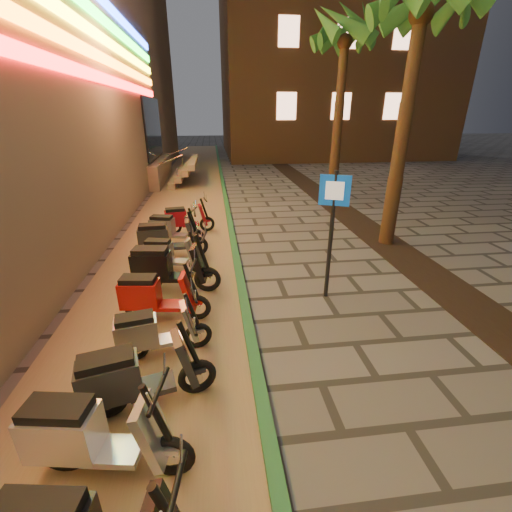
{
  "coord_description": "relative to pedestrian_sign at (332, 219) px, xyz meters",
  "views": [
    {
      "loc": [
        -1.4,
        -1.98,
        3.57
      ],
      "look_at": [
        -0.7,
        3.63,
        1.2
      ],
      "focal_mm": 24.0,
      "sensor_mm": 36.0,
      "label": 1
    }
  ],
  "objects": [
    {
      "name": "scooter_7",
      "position": [
        -3.41,
        -0.46,
        -1.19
      ],
      "size": [
        1.64,
        0.64,
        1.15
      ],
      "rotation": [
        0.0,
        0.0,
        -0.12
      ],
      "color": "black",
      "rests_on": "ground"
    },
    {
      "name": "scooter_6",
      "position": [
        -3.28,
        -1.54,
        -1.24
      ],
      "size": [
        1.47,
        0.67,
        1.03
      ],
      "rotation": [
        0.0,
        0.0,
        0.21
      ],
      "color": "black",
      "rests_on": "ground"
    },
    {
      "name": "ground",
      "position": [
        -0.84,
        -4.12,
        -1.69
      ],
      "size": [
        120.0,
        120.0,
        0.0
      ],
      "primitive_type": "plane",
      "color": "#474442",
      "rests_on": "ground"
    },
    {
      "name": "scooter_9",
      "position": [
        -3.39,
        1.63,
        -1.23
      ],
      "size": [
        1.5,
        0.69,
        1.06
      ],
      "rotation": [
        0.0,
        0.0,
        -0.22
      ],
      "color": "black",
      "rests_on": "ground"
    },
    {
      "name": "scooter_5",
      "position": [
        -3.36,
        -2.59,
        -1.17
      ],
      "size": [
        1.69,
        0.83,
        1.2
      ],
      "rotation": [
        0.0,
        0.0,
        0.25
      ],
      "color": "black",
      "rests_on": "ground"
    },
    {
      "name": "scooter_8",
      "position": [
        -3.33,
        0.63,
        -1.12
      ],
      "size": [
        1.85,
        0.73,
        1.3
      ],
      "rotation": [
        0.0,
        0.0,
        -0.13
      ],
      "color": "black",
      "rests_on": "ground"
    },
    {
      "name": "scooter_11",
      "position": [
        -3.53,
        3.54,
        -1.2
      ],
      "size": [
        1.58,
        0.75,
        1.11
      ],
      "rotation": [
        0.0,
        0.0,
        -0.23
      ],
      "color": "black",
      "rests_on": "ground"
    },
    {
      "name": "scooter_12",
      "position": [
        -3.23,
        4.5,
        -1.21
      ],
      "size": [
        1.56,
        0.67,
        1.1
      ],
      "rotation": [
        0.0,
        0.0,
        0.17
      ],
      "color": "black",
      "rests_on": "ground"
    },
    {
      "name": "scooter_4",
      "position": [
        -3.62,
        -3.4,
        -1.16
      ],
      "size": [
        1.72,
        0.72,
        1.21
      ],
      "rotation": [
        0.0,
        0.0,
        -0.16
      ],
      "color": "black",
      "rests_on": "ground"
    },
    {
      "name": "green_curb",
      "position": [
        -1.74,
        5.88,
        -1.64
      ],
      "size": [
        0.18,
        60.0,
        0.1
      ],
      "primitive_type": "cube",
      "color": "#235F32",
      "rests_on": "ground"
    },
    {
      "name": "planting_strip",
      "position": [
        2.76,
        0.88,
        -1.68
      ],
      "size": [
        1.2,
        40.0,
        0.02
      ],
      "primitive_type": "cube",
      "color": "black",
      "rests_on": "ground"
    },
    {
      "name": "palm_c",
      "position": [
        2.76,
        2.88,
        4.04
      ],
      "size": [
        2.97,
        3.02,
        6.91
      ],
      "color": "#472D19",
      "rests_on": "ground"
    },
    {
      "name": "parking_strip",
      "position": [
        -3.44,
        5.88,
        -1.68
      ],
      "size": [
        3.4,
        60.0,
        0.01
      ],
      "primitive_type": "cube",
      "color": "#8C7251",
      "rests_on": "ground"
    },
    {
      "name": "scooter_10",
      "position": [
        -3.57,
        2.49,
        -1.14
      ],
      "size": [
        1.77,
        0.63,
        1.25
      ],
      "rotation": [
        0.0,
        0.0,
        0.08
      ],
      "color": "black",
      "rests_on": "ground"
    },
    {
      "name": "pedestrian_sign",
      "position": [
        0.0,
        0.0,
        0.0
      ],
      "size": [
        0.54,
        0.25,
        2.6
      ],
      "rotation": [
        0.0,
        0.0,
        -0.4
      ],
      "color": "black",
      "rests_on": "ground"
    },
    {
      "name": "palm_d",
      "position": [
        2.76,
        7.88,
        4.26
      ],
      "size": [
        2.97,
        3.02,
        7.16
      ],
      "color": "#472D19",
      "rests_on": "ground"
    }
  ]
}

